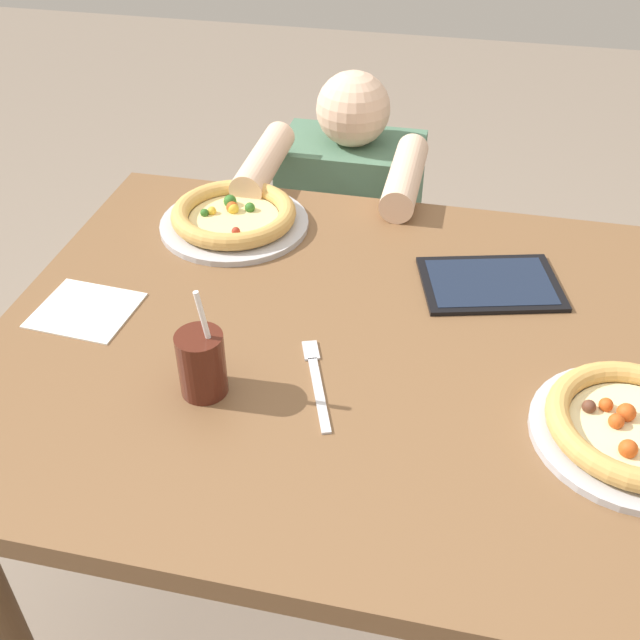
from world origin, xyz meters
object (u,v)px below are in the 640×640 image
object	(u,v)px
pizza_far	(234,217)
fork	(316,379)
tablet	(490,284)
diner_seated	(348,254)
pizza_near	(634,427)
drink_cup_colored	(202,363)

from	to	relation	value
pizza_far	fork	bearing A→B (deg)	-57.62
tablet	diner_seated	bearing A→B (deg)	123.12
pizza_near	drink_cup_colored	world-z (taller)	drink_cup_colored
tablet	diner_seated	size ratio (longest dim) A/B	0.30
fork	drink_cup_colored	bearing A→B (deg)	-160.40
diner_seated	fork	bearing A→B (deg)	-83.10
fork	diner_seated	distance (m)	0.91
drink_cup_colored	tablet	xyz separation A→B (m)	(0.40, 0.36, -0.05)
pizza_far	diner_seated	world-z (taller)	diner_seated
drink_cup_colored	pizza_near	bearing A→B (deg)	3.33
pizza_near	diner_seated	xyz separation A→B (m)	(-0.55, 0.86, -0.34)
pizza_near	pizza_far	distance (m)	0.83
pizza_near	diner_seated	bearing A→B (deg)	122.69
pizza_far	fork	xyz separation A→B (m)	(0.26, -0.41, -0.02)
fork	pizza_near	bearing A→B (deg)	-2.61
pizza_far	diner_seated	distance (m)	0.58
fork	diner_seated	size ratio (longest dim) A/B	0.21
pizza_near	pizza_far	bearing A→B (deg)	148.99
drink_cup_colored	fork	bearing A→B (deg)	19.60
tablet	drink_cup_colored	bearing A→B (deg)	-137.98
pizza_near	fork	xyz separation A→B (m)	(-0.45, 0.02, -0.02)
drink_cup_colored	diner_seated	distance (m)	0.98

